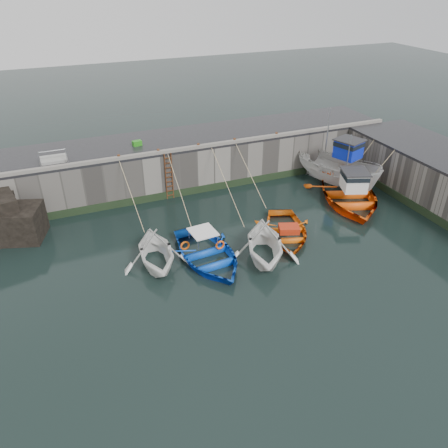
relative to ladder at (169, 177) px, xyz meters
name	(u,v)px	position (x,y,z in m)	size (l,w,h in m)	color
ground	(264,274)	(2.00, -9.91, -1.59)	(120.00, 120.00, 0.00)	black
quay_back	(186,160)	(2.00, 2.59, -0.09)	(30.00, 5.00, 3.00)	slate
road_back	(185,138)	(2.00, 2.59, 1.49)	(30.00, 5.00, 0.16)	black
kerb_back	(196,147)	(2.00, 0.24, 1.67)	(30.00, 0.30, 0.20)	slate
algae_back	(198,190)	(2.00, 0.05, -1.34)	(30.00, 0.08, 0.50)	black
algae_right	(414,206)	(13.96, -7.41, -1.34)	(0.08, 15.00, 0.50)	black
ladder	(169,177)	(0.00, 0.00, 0.00)	(0.51, 0.08, 3.20)	#3F1E0F
boat_near_white	(157,264)	(-2.80, -6.96, -1.59)	(3.74, 4.33, 2.28)	white
boat_near_white_rope	(137,221)	(-2.80, -2.19, -1.59)	(0.04, 5.24, 3.10)	tan
boat_near_blue	(207,259)	(-0.20, -7.60, -1.59)	(4.07, 5.69, 1.18)	blue
boat_near_blue_rope	(179,216)	(-0.20, -2.51, -1.59)	(0.04, 5.80, 3.10)	tan
boat_near_blacktrim	(264,257)	(2.65, -8.56, -1.59)	(4.02, 4.66, 2.46)	white
boat_near_blacktrim_rope	(224,211)	(2.65, -2.99, -1.59)	(0.04, 6.67, 3.10)	tan
boat_near_navy	(285,235)	(4.85, -7.02, -1.59)	(3.52, 4.93, 1.02)	orange
boat_near_navy_rope	(250,200)	(4.85, -2.22, -1.59)	(0.04, 5.29, 3.10)	tan
boat_far_white	(338,171)	(11.51, -2.47, -0.50)	(4.67, 7.17, 5.59)	silver
boat_far_orange	(349,195)	(10.76, -4.88, -1.11)	(7.34, 8.56, 4.50)	#F1530C
fish_crate	(137,143)	(-1.44, 2.24, 1.73)	(0.59, 0.36, 0.33)	#248317
railing	(54,159)	(-6.75, 1.33, 1.77)	(1.60, 1.05, 1.00)	#A5A8AD
bollard_a	(119,157)	(-3.00, 0.34, 1.71)	(0.18, 0.18, 0.28)	#3F1E0F
bollard_b	(158,151)	(-0.50, 0.34, 1.71)	(0.18, 0.18, 0.28)	#3F1E0F
bollard_c	(198,146)	(2.20, 0.34, 1.71)	(0.18, 0.18, 0.28)	#3F1E0F
bollard_d	(235,140)	(4.80, 0.34, 1.71)	(0.18, 0.18, 0.28)	#3F1E0F
bollard_e	(276,134)	(8.00, 0.34, 1.71)	(0.18, 0.18, 0.28)	#3F1E0F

